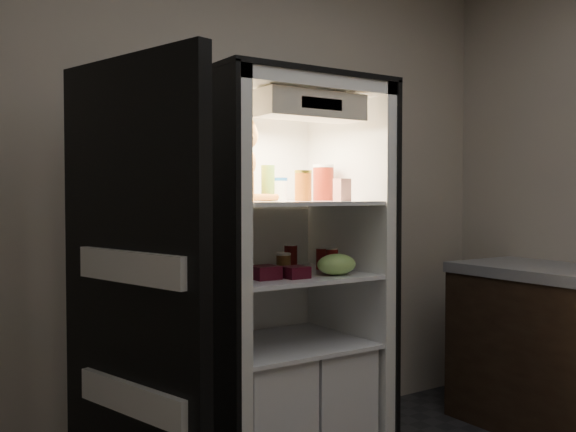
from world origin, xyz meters
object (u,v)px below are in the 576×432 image
object	(u,v)px
berry_box_right	(295,272)
grape_bag	(337,264)
cream_carton	(342,190)
soda_can_a	(291,257)
parmesan_shaker	(268,183)
mayo_tub	(279,189)
salsa_jar	(303,186)
condiment_jar	(284,263)
refrigerator	(278,302)
soda_can_b	(322,259)
berry_box_left	(264,272)
soda_can_c	(332,260)
pepper_jar	(323,183)
tabby_cat	(236,170)

from	to	relation	value
berry_box_right	grape_bag	bearing A→B (deg)	-4.29
cream_carton	soda_can_a	bearing A→B (deg)	107.21
parmesan_shaker	mayo_tub	size ratio (longest dim) A/B	1.48
salsa_jar	condiment_jar	size ratio (longest dim) A/B	1.51
refrigerator	soda_can_b	world-z (taller)	refrigerator
salsa_jar	berry_box_left	distance (m)	0.48
soda_can_c	condiment_jar	bearing A→B (deg)	161.50
pepper_jar	soda_can_b	distance (m)	0.39
pepper_jar	cream_carton	xyz separation A→B (m)	(-0.05, -0.21, -0.04)
pepper_jar	berry_box_left	size ratio (longest dim) A/B	1.52
mayo_tub	refrigerator	bearing A→B (deg)	-126.79
soda_can_b	berry_box_right	bearing A→B (deg)	-145.79
soda_can_c	grape_bag	size ratio (longest dim) A/B	0.56
tabby_cat	berry_box_left	size ratio (longest dim) A/B	3.29
soda_can_c	berry_box_right	world-z (taller)	soda_can_c
soda_can_b	berry_box_left	world-z (taller)	soda_can_b
condiment_jar	berry_box_left	xyz separation A→B (m)	(-0.19, -0.13, -0.02)
berry_box_left	berry_box_right	world-z (taller)	berry_box_left
grape_bag	pepper_jar	bearing A→B (deg)	67.85
parmesan_shaker	pepper_jar	xyz separation A→B (m)	(0.32, -0.01, 0.01)
salsa_jar	grape_bag	distance (m)	0.41
salsa_jar	cream_carton	distance (m)	0.19
refrigerator	salsa_jar	xyz separation A→B (m)	(0.08, -0.10, 0.57)
tabby_cat	salsa_jar	xyz separation A→B (m)	(0.31, -0.11, -0.07)
salsa_jar	condiment_jar	xyz separation A→B (m)	(-0.07, 0.06, -0.37)
mayo_tub	berry_box_left	bearing A→B (deg)	-133.28
refrigerator	parmesan_shaker	world-z (taller)	refrigerator
soda_can_b	cream_carton	bearing A→B (deg)	-98.63
condiment_jar	berry_box_right	bearing A→B (deg)	-106.91
parmesan_shaker	condiment_jar	bearing A→B (deg)	-39.39
pepper_jar	salsa_jar	bearing A→B (deg)	-154.11
tabby_cat	condiment_jar	distance (m)	0.51
condiment_jar	berry_box_right	world-z (taller)	condiment_jar
condiment_jar	parmesan_shaker	bearing A→B (deg)	140.61
pepper_jar	berry_box_right	world-z (taller)	pepper_jar
salsa_jar	mayo_tub	bearing A→B (deg)	91.66
salsa_jar	refrigerator	bearing A→B (deg)	128.74
parmesan_shaker	grape_bag	xyz separation A→B (m)	(0.23, -0.25, -0.39)
refrigerator	condiment_jar	bearing A→B (deg)	-81.61
condiment_jar	grape_bag	distance (m)	0.26
soda_can_b	pepper_jar	bearing A→B (deg)	26.99
pepper_jar	soda_can_b	size ratio (longest dim) A/B	1.67
salsa_jar	soda_can_c	bearing A→B (deg)	-7.37
soda_can_a	berry_box_right	distance (m)	0.36
soda_can_a	grape_bag	world-z (taller)	soda_can_a
salsa_jar	soda_can_b	distance (m)	0.42
tabby_cat	soda_can_a	bearing A→B (deg)	19.69
cream_carton	berry_box_right	world-z (taller)	cream_carton
condiment_jar	grape_bag	size ratio (longest dim) A/B	0.49
tabby_cat	soda_can_c	size ratio (longest dim) A/B	3.48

